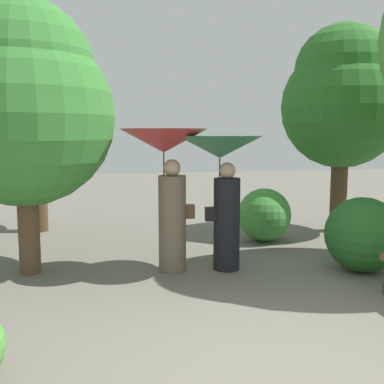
{
  "coord_description": "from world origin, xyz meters",
  "views": [
    {
      "loc": [
        -1.41,
        -3.37,
        1.95
      ],
      "look_at": [
        0.0,
        3.58,
        1.07
      ],
      "focal_mm": 43.46,
      "sensor_mm": 36.0,
      "label": 1
    }
  ],
  "objects_px": {
    "person_right": "(222,171)",
    "tree_mid_right": "(342,97)",
    "tree_near_left": "(34,86)",
    "person_left": "(166,166)",
    "tree_mid_left": "(23,102)"
  },
  "relations": [
    {
      "from": "person_right",
      "to": "tree_mid_right",
      "type": "height_order",
      "value": "tree_mid_right"
    },
    {
      "from": "tree_near_left",
      "to": "person_left",
      "type": "bearing_deg",
      "value": -56.61
    },
    {
      "from": "tree_mid_left",
      "to": "tree_mid_right",
      "type": "relative_size",
      "value": 0.92
    },
    {
      "from": "person_right",
      "to": "tree_mid_left",
      "type": "bearing_deg",
      "value": 77.68
    },
    {
      "from": "person_left",
      "to": "tree_mid_left",
      "type": "height_order",
      "value": "tree_mid_left"
    },
    {
      "from": "person_right",
      "to": "tree_mid_right",
      "type": "xyz_separation_m",
      "value": [
        3.02,
        2.16,
        1.24
      ]
    },
    {
      "from": "person_right",
      "to": "tree_near_left",
      "type": "height_order",
      "value": "tree_near_left"
    },
    {
      "from": "person_left",
      "to": "tree_mid_left",
      "type": "xyz_separation_m",
      "value": [
        -1.91,
        0.28,
        0.88
      ]
    },
    {
      "from": "person_left",
      "to": "tree_near_left",
      "type": "bearing_deg",
      "value": 29.07
    },
    {
      "from": "person_left",
      "to": "tree_mid_right",
      "type": "height_order",
      "value": "tree_mid_right"
    },
    {
      "from": "person_right",
      "to": "tree_near_left",
      "type": "relative_size",
      "value": 0.45
    },
    {
      "from": "tree_mid_left",
      "to": "person_right",
      "type": "bearing_deg",
      "value": -8.0
    },
    {
      "from": "tree_near_left",
      "to": "tree_mid_right",
      "type": "height_order",
      "value": "tree_near_left"
    },
    {
      "from": "tree_mid_right",
      "to": "person_left",
      "type": "bearing_deg",
      "value": -151.53
    },
    {
      "from": "tree_near_left",
      "to": "tree_mid_right",
      "type": "bearing_deg",
      "value": -11.28
    }
  ]
}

